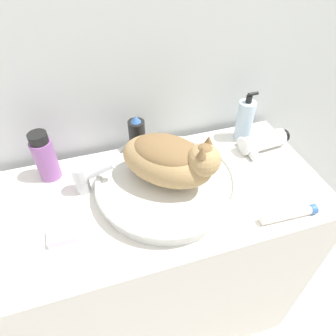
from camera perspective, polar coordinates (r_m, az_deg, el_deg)
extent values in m
cube|color=silver|center=(1.01, -6.77, 20.81)|extent=(8.00, 0.05, 2.40)
cube|color=white|center=(1.30, -0.89, -17.81)|extent=(1.04, 0.50, 0.88)
cylinder|color=silver|center=(0.93, -0.24, -3.17)|extent=(0.42, 0.42, 0.04)
torus|color=silver|center=(0.92, -0.24, -2.21)|extent=(0.44, 0.44, 0.02)
ellipsoid|color=tan|center=(0.86, -0.26, 1.41)|extent=(0.32, 0.31, 0.13)
ellipsoid|color=brown|center=(0.84, -0.26, 3.30)|extent=(0.24, 0.24, 0.06)
sphere|color=tan|center=(0.81, 6.85, 1.52)|extent=(0.09, 0.09, 0.09)
sphere|color=brown|center=(0.79, 7.00, 2.91)|extent=(0.05, 0.05, 0.05)
cone|color=brown|center=(0.76, 6.51, 3.04)|extent=(0.03, 0.03, 0.03)
cone|color=brown|center=(0.80, 7.74, 5.20)|extent=(0.03, 0.03, 0.03)
cylinder|color=brown|center=(0.98, -3.56, 3.24)|extent=(0.17, 0.14, 0.03)
cylinder|color=silver|center=(0.96, -15.88, -3.09)|extent=(0.04, 0.04, 0.05)
cylinder|color=silver|center=(0.91, -13.38, -0.66)|extent=(0.12, 0.06, 0.08)
cylinder|color=silver|center=(0.93, -16.46, -0.95)|extent=(0.05, 0.05, 0.05)
cylinder|color=black|center=(1.01, -5.81, 5.16)|extent=(0.05, 0.05, 0.15)
cone|color=#3866AD|center=(0.96, -6.18, 9.29)|extent=(0.03, 0.03, 0.02)
cylinder|color=silver|center=(1.14, 14.36, 8.69)|extent=(0.06, 0.06, 0.15)
cylinder|color=black|center=(1.09, 15.17, 12.54)|extent=(0.02, 0.02, 0.02)
cylinder|color=black|center=(1.09, 15.91, 13.43)|extent=(0.04, 0.01, 0.01)
cylinder|color=#93569E|center=(1.02, -22.21, 1.47)|extent=(0.07, 0.07, 0.14)
cylinder|color=black|center=(0.97, -23.53, 5.26)|extent=(0.06, 0.06, 0.03)
cylinder|color=silver|center=(0.93, 21.52, -8.38)|extent=(0.16, 0.03, 0.03)
cylinder|color=#3866AD|center=(0.98, 25.83, -7.08)|extent=(0.02, 0.03, 0.03)
cylinder|color=silver|center=(1.13, 17.53, 4.82)|extent=(0.17, 0.08, 0.06)
cylinder|color=silver|center=(1.11, 14.99, 3.57)|extent=(0.04, 0.11, 0.03)
cylinder|color=black|center=(1.19, 21.13, 5.74)|extent=(0.02, 0.05, 0.04)
cube|color=silver|center=(0.87, -19.52, -12.03)|extent=(0.08, 0.05, 0.02)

